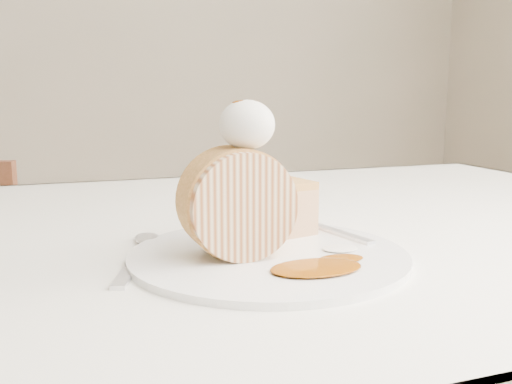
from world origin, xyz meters
name	(u,v)px	position (x,y,z in m)	size (l,w,h in m)	color
table	(250,288)	(0.00, 0.20, 0.66)	(1.40, 0.90, 0.75)	silver
plate	(268,256)	(-0.04, 0.04, 0.75)	(0.29, 0.29, 0.01)	white
roulade_slice	(237,203)	(-0.07, 0.04, 0.81)	(0.11, 0.11, 0.06)	beige
cake_chunk	(281,211)	(0.01, 0.11, 0.78)	(0.06, 0.06, 0.05)	tan
whipped_cream	(247,125)	(-0.06, 0.04, 0.89)	(0.06, 0.06, 0.05)	silver
caramel_drizzle	(246,96)	(-0.06, 0.04, 0.92)	(0.03, 0.02, 0.01)	#7B3A05
caramel_pool	(316,267)	(-0.02, -0.03, 0.76)	(0.09, 0.06, 0.00)	#7B3A05
fork	(336,232)	(0.07, 0.09, 0.76)	(0.02, 0.17, 0.00)	silver
spoon	(133,264)	(-0.17, 0.06, 0.75)	(0.03, 0.18, 0.00)	silver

